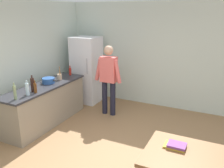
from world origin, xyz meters
The scene contains 14 objects.
ground_plane centered at (0.00, 0.00, 0.00)m, with size 14.00×14.00×0.00m, color #936D47.
wall_back centered at (0.00, 3.00, 1.35)m, with size 6.40×0.12×2.70m, color silver.
kitchen_counter centered at (-2.00, 0.80, 0.45)m, with size 0.64×2.20×0.90m.
refrigerator centered at (-1.90, 2.40, 0.90)m, with size 0.70×0.67×1.80m.
person centered at (-0.95, 1.85, 0.98)m, with size 0.70×0.22×1.70m.
dining_table centered at (1.40, -0.30, 0.67)m, with size 1.40×0.90×0.75m.
cooking_pot centered at (-2.03, 0.97, 0.96)m, with size 0.40×0.28×0.12m.
utensil_jar centered at (-1.97, 1.29, 0.98)m, with size 0.11×0.11×0.32m.
bottle_vinegar_tall centered at (-1.89, -0.10, 1.04)m, with size 0.06×0.06×0.32m.
bottle_water_clear centered at (-1.85, 0.17, 1.03)m, with size 0.07×0.07×0.30m.
bottle_sauce_red centered at (-2.00, 1.76, 1.00)m, with size 0.06×0.06×0.24m.
bottle_wine_dark centered at (-1.91, 0.37, 1.05)m, with size 0.08×0.08×0.34m.
bottle_beer_brown centered at (-1.81, 0.34, 1.01)m, with size 0.06×0.06×0.26m.
book_stack centered at (1.06, -0.19, 0.78)m, with size 0.28×0.19×0.06m.
Camera 1 is at (1.51, -3.02, 2.48)m, focal length 38.21 mm.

